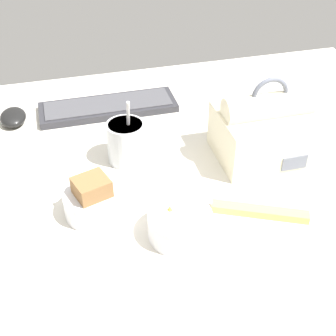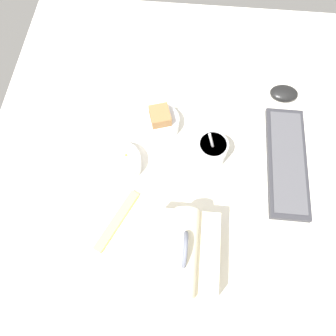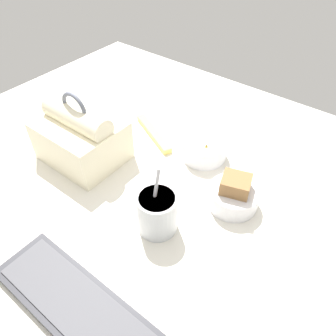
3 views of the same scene
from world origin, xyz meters
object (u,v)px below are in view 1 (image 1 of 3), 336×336
object	(u,v)px
soup_cup	(126,141)
bento_bowl_snacks	(180,224)
bento_bowl_sandwich	(93,201)
computer_mouse	(13,117)
keyboard	(108,107)
chopstick_case	(260,212)
lunch_bag	(265,130)

from	to	relation	value
soup_cup	bento_bowl_snacks	xyz separation A→B (cm)	(4.92, -25.27, -2.21)
bento_bowl_sandwich	computer_mouse	xyz separation A→B (cm)	(-15.06, 37.92, -1.50)
keyboard	bento_bowl_snacks	bearing A→B (deg)	-83.26
bento_bowl_snacks	chopstick_case	distance (cm)	16.46
lunch_bag	computer_mouse	bearing A→B (deg)	152.27
bento_bowl_sandwich	lunch_bag	bearing A→B (deg)	13.76
keyboard	computer_mouse	distance (cm)	23.71
bento_bowl_sandwich	chopstick_case	world-z (taller)	bento_bowl_sandwich
soup_cup	computer_mouse	xyz separation A→B (cm)	(-24.41, 22.50, -3.33)
soup_cup	bento_bowl_sandwich	size ratio (longest dim) A/B	1.37
soup_cup	bento_bowl_sandwich	distance (cm)	18.13
computer_mouse	lunch_bag	bearing A→B (deg)	-27.73
keyboard	computer_mouse	bearing A→B (deg)	179.67
bento_bowl_sandwich	bento_bowl_snacks	distance (cm)	17.34
lunch_bag	bento_bowl_snacks	distance (cm)	31.63
bento_bowl_sandwich	computer_mouse	bearing A→B (deg)	111.66
bento_bowl_sandwich	chopstick_case	bearing A→B (deg)	-15.90
bento_bowl_snacks	bento_bowl_sandwich	bearing A→B (deg)	145.40
soup_cup	bento_bowl_snacks	bearing A→B (deg)	-78.99
keyboard	computer_mouse	size ratio (longest dim) A/B	3.95
soup_cup	bento_bowl_sandwich	world-z (taller)	soup_cup
keyboard	lunch_bag	distance (cm)	41.81
lunch_bag	bento_bowl_sandwich	bearing A→B (deg)	-166.24
lunch_bag	chopstick_case	size ratio (longest dim) A/B	1.15
soup_cup	computer_mouse	bearing A→B (deg)	137.33
lunch_bag	chopstick_case	distance (cm)	20.90
bento_bowl_sandwich	computer_mouse	distance (cm)	40.83
lunch_bag	chopstick_case	world-z (taller)	lunch_bag
keyboard	bento_bowl_sandwich	size ratio (longest dim) A/B	3.10
keyboard	computer_mouse	world-z (taller)	computer_mouse
computer_mouse	keyboard	bearing A→B (deg)	-0.33
keyboard	bento_bowl_sandwich	world-z (taller)	bento_bowl_sandwich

